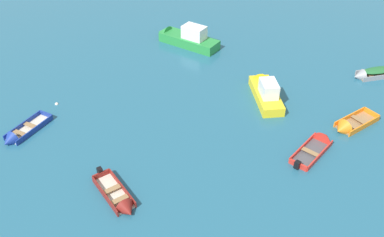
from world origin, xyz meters
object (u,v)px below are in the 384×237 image
motor_launch_yellow_near_right (265,90)px  mooring_buoy_between_boats_right (57,104)px  rowboat_red_foreground_center (319,144)px  rowboat_maroon_midfield_right (121,201)px  rowboat_orange_center (348,126)px  rowboat_deep_blue_back_row_left (18,136)px  rowboat_grey_midfield_left (372,73)px  motor_launch_green_outer_right (185,38)px

motor_launch_yellow_near_right → mooring_buoy_between_boats_right: 17.61m
rowboat_red_foreground_center → rowboat_maroon_midfield_right: 14.85m
rowboat_orange_center → motor_launch_yellow_near_right: 7.34m
rowboat_red_foreground_center → rowboat_deep_blue_back_row_left: 22.39m
motor_launch_yellow_near_right → rowboat_deep_blue_back_row_left: (-18.53, -7.78, -0.45)m
rowboat_deep_blue_back_row_left → motor_launch_yellow_near_right: bearing=22.8°
rowboat_orange_center → rowboat_red_foreground_center: 3.40m
motor_launch_yellow_near_right → rowboat_red_foreground_center: bearing=-58.0°
rowboat_deep_blue_back_row_left → mooring_buoy_between_boats_right: size_ratio=14.81×
rowboat_maroon_midfield_right → motor_launch_yellow_near_right: bearing=55.2°
rowboat_grey_midfield_left → rowboat_maroon_midfield_right: rowboat_grey_midfield_left is taller
motor_launch_yellow_near_right → rowboat_maroon_midfield_right: 16.15m
motor_launch_yellow_near_right → mooring_buoy_between_boats_right: (-17.32, -3.15, -0.65)m
rowboat_orange_center → rowboat_red_foreground_center: bearing=-137.0°
rowboat_grey_midfield_left → rowboat_deep_blue_back_row_left: (-28.35, -12.25, -0.18)m
motor_launch_green_outer_right → rowboat_maroon_midfield_right: size_ratio=1.81×
rowboat_red_foreground_center → rowboat_grey_midfield_left: bearing=60.3°
motor_launch_yellow_near_right → rowboat_maroon_midfield_right: size_ratio=1.55×
rowboat_red_foreground_center → rowboat_deep_blue_back_row_left: (-22.32, -1.69, 0.01)m
rowboat_red_foreground_center → mooring_buoy_between_boats_right: (-21.11, 2.93, -0.19)m
motor_launch_yellow_near_right → rowboat_maroon_midfield_right: bearing=-124.8°
motor_launch_yellow_near_right → rowboat_red_foreground_center: 7.19m
rowboat_grey_midfield_left → rowboat_maroon_midfield_right: bearing=-137.0°
motor_launch_yellow_near_right → motor_launch_green_outer_right: size_ratio=0.86×
rowboat_maroon_midfield_right → mooring_buoy_between_boats_right: bearing=128.7°
motor_launch_green_outer_right → rowboat_red_foreground_center: bearing=-52.2°
rowboat_deep_blue_back_row_left → mooring_buoy_between_boats_right: rowboat_deep_blue_back_row_left is taller
rowboat_grey_midfield_left → mooring_buoy_between_boats_right: 28.19m
motor_launch_yellow_near_right → rowboat_maroon_midfield_right: motor_launch_yellow_near_right is taller
rowboat_grey_midfield_left → motor_launch_yellow_near_right: bearing=-155.5°
rowboat_orange_center → rowboat_grey_midfield_left: 8.97m
rowboat_red_foreground_center → rowboat_grey_midfield_left: rowboat_red_foreground_center is taller
rowboat_orange_center → rowboat_deep_blue_back_row_left: (-24.81, -4.01, -0.02)m
motor_launch_yellow_near_right → rowboat_red_foreground_center: motor_launch_yellow_near_right is taller
motor_launch_yellow_near_right → rowboat_maroon_midfield_right: (-9.21, -13.25, -0.43)m
motor_launch_yellow_near_right → motor_launch_green_outer_right: bearing=131.2°
rowboat_grey_midfield_left → motor_launch_green_outer_right: bearing=165.3°
motor_launch_green_outer_right → rowboat_grey_midfield_left: bearing=-14.7°
motor_launch_green_outer_right → rowboat_maroon_midfield_right: motor_launch_green_outer_right is taller
rowboat_grey_midfield_left → rowboat_orange_center: bearing=-113.3°
rowboat_red_foreground_center → mooring_buoy_between_boats_right: bearing=172.1°
motor_launch_yellow_near_right → motor_launch_green_outer_right: (-8.03, 9.16, 0.09)m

